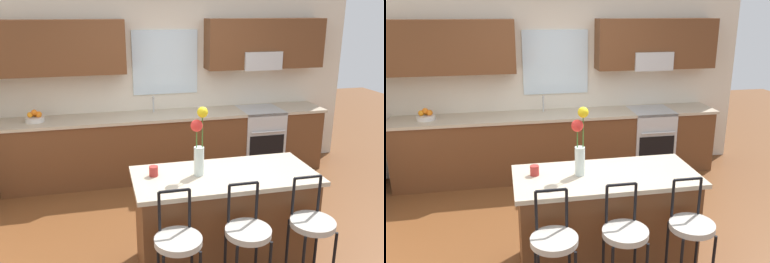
{
  "view_description": "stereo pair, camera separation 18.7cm",
  "coord_description": "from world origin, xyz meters",
  "views": [
    {
      "loc": [
        -0.95,
        -3.67,
        2.33
      ],
      "look_at": [
        0.05,
        0.55,
        1.0
      ],
      "focal_mm": 37.5,
      "sensor_mm": 36.0,
      "label": 1
    },
    {
      "loc": [
        -0.77,
        -3.71,
        2.33
      ],
      "look_at": [
        0.05,
        0.55,
        1.0
      ],
      "focal_mm": 37.5,
      "sensor_mm": 36.0,
      "label": 2
    }
  ],
  "objects": [
    {
      "name": "flower_vase",
      "position": [
        -0.13,
        -0.49,
        1.23
      ],
      "size": [
        0.15,
        0.11,
        0.62
      ],
      "color": "silver",
      "rests_on": "kitchen_island"
    },
    {
      "name": "kitchen_island",
      "position": [
        0.1,
        -0.52,
        0.46
      ],
      "size": [
        1.64,
        0.76,
        0.92
      ],
      "color": "brown",
      "rests_on": "ground"
    },
    {
      "name": "oven_range",
      "position": [
        1.35,
        1.68,
        0.46
      ],
      "size": [
        0.6,
        0.64,
        0.92
      ],
      "color": "#B7BABC",
      "rests_on": "ground"
    },
    {
      "name": "sink_faucet",
      "position": [
        -0.2,
        1.84,
        1.06
      ],
      "size": [
        0.02,
        0.13,
        0.23
      ],
      "color": "#B7BABC",
      "rests_on": "counter_run"
    },
    {
      "name": "ground_plane",
      "position": [
        0.0,
        0.0,
        0.0
      ],
      "size": [
        14.0,
        14.0,
        0.0
      ],
      "primitive_type": "plane",
      "color": "brown"
    },
    {
      "name": "bar_stool_near",
      "position": [
        -0.45,
        -1.11,
        0.64
      ],
      "size": [
        0.36,
        0.36,
        1.04
      ],
      "color": "black",
      "rests_on": "ground"
    },
    {
      "name": "back_wall_assembly",
      "position": [
        0.03,
        1.98,
        1.51
      ],
      "size": [
        5.6,
        0.5,
        2.7
      ],
      "color": "beige",
      "rests_on": "ground"
    },
    {
      "name": "bar_stool_middle",
      "position": [
        0.1,
        -1.11,
        0.64
      ],
      "size": [
        0.36,
        0.36,
        1.04
      ],
      "color": "black",
      "rests_on": "ground"
    },
    {
      "name": "bar_stool_far",
      "position": [
        0.65,
        -1.11,
        0.64
      ],
      "size": [
        0.36,
        0.36,
        1.04
      ],
      "color": "black",
      "rests_on": "ground"
    },
    {
      "name": "counter_run",
      "position": [
        -0.0,
        1.7,
        0.47
      ],
      "size": [
        4.56,
        0.64,
        0.92
      ],
      "color": "brown",
      "rests_on": "ground"
    },
    {
      "name": "fruit_bowl_oranges",
      "position": [
        -1.78,
        1.71,
        0.97
      ],
      "size": [
        0.24,
        0.24,
        0.16
      ],
      "color": "silver",
      "rests_on": "counter_run"
    },
    {
      "name": "mug_ceramic",
      "position": [
        -0.53,
        -0.41,
        0.97
      ],
      "size": [
        0.08,
        0.08,
        0.09
      ],
      "primitive_type": "cylinder",
      "color": "#A52D28",
      "rests_on": "kitchen_island"
    }
  ]
}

